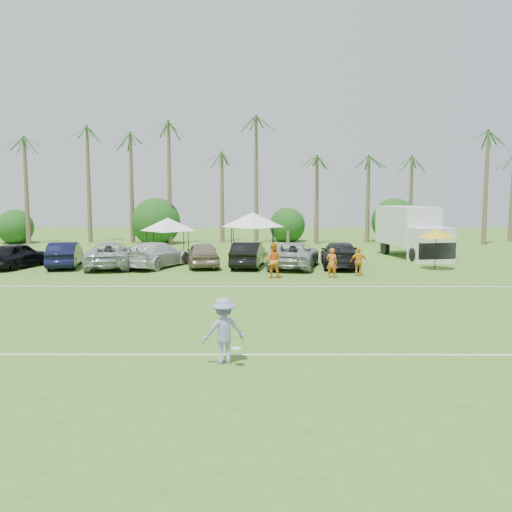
{
  "coord_description": "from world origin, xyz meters",
  "views": [
    {
      "loc": [
        3.26,
        -14.39,
        4.84
      ],
      "look_at": [
        3.15,
        13.6,
        1.6
      ],
      "focal_mm": 40.0,
      "sensor_mm": 36.0,
      "label": 1
    }
  ],
  "objects": [
    {
      "name": "palm_tree_8",
      "position": [
        13.0,
        38.0,
        7.48
      ],
      "size": [
        2.4,
        2.4,
        8.9
      ],
      "color": "brown",
      "rests_on": "ground"
    },
    {
      "name": "parked_car_1",
      "position": [
        -8.95,
        21.22,
        0.8
      ],
      "size": [
        2.6,
        5.12,
        1.61
      ],
      "primitive_type": "imported",
      "rotation": [
        0.0,
        0.0,
        3.33
      ],
      "color": "black",
      "rests_on": "ground"
    },
    {
      "name": "palm_tree_2",
      "position": [
        -12.0,
        38.0,
        9.21
      ],
      "size": [
        2.4,
        2.4,
        10.9
      ],
      "color": "brown",
      "rests_on": "ground"
    },
    {
      "name": "market_umbrella",
      "position": [
        14.09,
        20.25,
        2.23
      ],
      "size": [
        2.23,
        2.23,
        2.48
      ],
      "color": "black",
      "rests_on": "ground"
    },
    {
      "name": "bush_tree_0",
      "position": [
        -19.0,
        39.0,
        1.8
      ],
      "size": [
        4.0,
        4.0,
        4.0
      ],
      "color": "brown",
      "rests_on": "ground"
    },
    {
      "name": "bush_tree_3",
      "position": [
        16.0,
        39.0,
        1.8
      ],
      "size": [
        4.0,
        4.0,
        4.0
      ],
      "color": "brown",
      "rests_on": "ground"
    },
    {
      "name": "parked_car_6",
      "position": [
        5.5,
        21.05,
        0.8
      ],
      "size": [
        3.79,
        6.21,
        1.61
      ],
      "primitive_type": "imported",
      "rotation": [
        0.0,
        0.0,
        2.94
      ],
      "color": "#989B9E",
      "rests_on": "ground"
    },
    {
      "name": "parked_car_5",
      "position": [
        2.61,
        21.28,
        0.8
      ],
      "size": [
        2.26,
        5.05,
        1.61
      ],
      "primitive_type": "imported",
      "rotation": [
        0.0,
        0.0,
        3.02
      ],
      "color": "black",
      "rests_on": "ground"
    },
    {
      "name": "palm_tree_1",
      "position": [
        -17.0,
        38.0,
        8.35
      ],
      "size": [
        2.4,
        2.4,
        9.9
      ],
      "color": "brown",
      "rests_on": "ground"
    },
    {
      "name": "palm_tree_3",
      "position": [
        -8.0,
        38.0,
        10.06
      ],
      "size": [
        2.4,
        2.4,
        11.9
      ],
      "color": "brown",
      "rests_on": "ground"
    },
    {
      "name": "palm_tree_4",
      "position": [
        -4.0,
        38.0,
        7.48
      ],
      "size": [
        2.4,
        2.4,
        8.9
      ],
      "color": "brown",
      "rests_on": "ground"
    },
    {
      "name": "box_truck",
      "position": [
        14.42,
        26.66,
        1.95
      ],
      "size": [
        4.1,
        7.49,
        3.65
      ],
      "rotation": [
        0.0,
        0.0,
        0.21
      ],
      "color": "silver",
      "rests_on": "ground"
    },
    {
      "name": "sideline_player_c",
      "position": [
        8.94,
        17.56,
        0.82
      ],
      "size": [
        0.99,
        0.5,
        1.63
      ],
      "primitive_type": "imported",
      "rotation": [
        0.0,
        0.0,
        3.03
      ],
      "color": "orange",
      "rests_on": "ground"
    },
    {
      "name": "parked_car_4",
      "position": [
        -0.28,
        21.38,
        0.8
      ],
      "size": [
        2.73,
        4.99,
        1.61
      ],
      "primitive_type": "imported",
      "rotation": [
        0.0,
        0.0,
        3.32
      ],
      "color": "#80715C",
      "rests_on": "ground"
    },
    {
      "name": "bush_tree_2",
      "position": [
        6.0,
        39.0,
        1.8
      ],
      "size": [
        4.0,
        4.0,
        4.0
      ],
      "color": "brown",
      "rests_on": "ground"
    },
    {
      "name": "parked_car_2",
      "position": [
        -6.06,
        20.98,
        0.8
      ],
      "size": [
        3.59,
        6.15,
        1.61
      ],
      "primitive_type": "imported",
      "rotation": [
        0.0,
        0.0,
        3.31
      ],
      "color": "#9EA4AA",
      "rests_on": "ground"
    },
    {
      "name": "parked_car_7",
      "position": [
        8.39,
        21.22,
        0.8
      ],
      "size": [
        2.65,
        5.69,
        1.61
      ],
      "primitive_type": "imported",
      "rotation": [
        0.0,
        0.0,
        3.07
      ],
      "color": "black",
      "rests_on": "ground"
    },
    {
      "name": "parked_car_0",
      "position": [
        -11.83,
        20.92,
        0.8
      ],
      "size": [
        3.15,
        5.07,
        1.61
      ],
      "primitive_type": "imported",
      "rotation": [
        0.0,
        0.0,
        2.86
      ],
      "color": "black",
      "rests_on": "ground"
    },
    {
      "name": "canopy_tent_right",
      "position": [
        2.84,
        27.73,
        3.2
      ],
      "size": [
        4.62,
        4.62,
        3.74
      ],
      "color": "black",
      "rests_on": "ground"
    },
    {
      "name": "parked_car_3",
      "position": [
        -3.17,
        21.23,
        0.8
      ],
      "size": [
        4.14,
        5.99,
        1.61
      ],
      "primitive_type": "imported",
      "rotation": [
        0.0,
        0.0,
        2.76
      ],
      "color": "silver",
      "rests_on": "ground"
    },
    {
      "name": "palm_tree_6",
      "position": [
        4.0,
        38.0,
        9.21
      ],
      "size": [
        2.4,
        2.4,
        10.9
      ],
      "color": "brown",
      "rests_on": "ground"
    },
    {
      "name": "field_lines",
      "position": [
        0.0,
        8.0,
        0.01
      ],
      "size": [
        80.0,
        12.1,
        0.01
      ],
      "color": "white",
      "rests_on": "ground"
    },
    {
      "name": "palm_tree_7",
      "position": [
        8.0,
        38.0,
        10.06
      ],
      "size": [
        2.4,
        2.4,
        11.9
      ],
      "color": "brown",
      "rests_on": "ground"
    },
    {
      "name": "sideline_player_b",
      "position": [
        4.07,
        16.92,
        0.97
      ],
      "size": [
        1.02,
        0.83,
        1.95
      ],
      "primitive_type": "imported",
      "rotation": [
        0.0,
        0.0,
        3.04
      ],
      "color": "orange",
      "rests_on": "ground"
    },
    {
      "name": "canopy_tent_left",
      "position": [
        -3.36,
        27.21,
        2.83
      ],
      "size": [
        4.08,
        4.08,
        3.3
      ],
      "color": "black",
      "rests_on": "ground"
    },
    {
      "name": "ground",
      "position": [
        0.0,
        0.0,
        0.0
      ],
      "size": [
        120.0,
        120.0,
        0.0
      ],
      "primitive_type": "plane",
      "color": "#3F6D20",
      "rests_on": "ground"
    },
    {
      "name": "palm_tree_10",
      "position": [
        23.0,
        38.0,
        9.21
      ],
      "size": [
        2.4,
        2.4,
        10.9
      ],
      "color": "brown",
      "rests_on": "ground"
    },
    {
      "name": "palm_tree_9",
      "position": [
        18.0,
        38.0,
        8.35
      ],
      "size": [
        2.4,
        2.4,
        9.9
      ],
      "color": "brown",
      "rests_on": "ground"
    },
    {
      "name": "frisbee_player",
      "position": [
        2.29,
        1.19,
        0.93
      ],
      "size": [
        1.36,
        1.03,
        1.87
      ],
      "rotation": [
        0.0,
        0.0,
        3.45
      ],
      "color": "#8589BD",
      "rests_on": "ground"
    },
    {
      "name": "bush_tree_1",
      "position": [
        -6.0,
        39.0,
        1.8
      ],
      "size": [
        4.0,
        4.0,
        4.0
      ],
      "color": "brown",
      "rests_on": "ground"
    },
    {
      "name": "palm_tree_5",
      "position": [
        0.0,
        38.0,
        8.35
      ],
      "size": [
        2.4,
        2.4,
        9.9
      ],
      "color": "brown",
      "rests_on": "ground"
    },
    {
      "name": "sideline_player_a",
      "position": [
        7.33,
        16.9,
        0.84
      ],
      "size": [
        0.68,
        0.53,
        1.67
      ],
      "primitive_type": "imported",
      "rotation": [
        0.0,
        0.0,
        2.92
      ],
      "color": "orange",
      "rests_on": "ground"
    }
  ]
}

